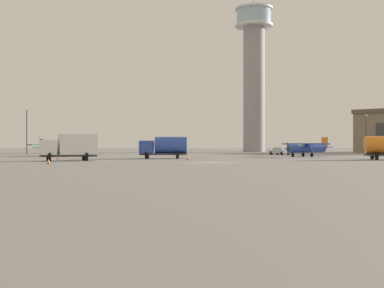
% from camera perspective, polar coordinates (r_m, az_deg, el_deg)
% --- Properties ---
extents(ground_plane, '(400.00, 400.00, 0.00)m').
position_cam_1_polar(ground_plane, '(55.26, 2.32, -2.09)').
color(ground_plane, gray).
extents(control_tower, '(9.75, 9.75, 41.44)m').
position_cam_1_polar(control_tower, '(133.32, 7.02, 8.47)').
color(control_tower, gray).
rests_on(control_tower, ground_plane).
extents(airplane_blue, '(8.15, 10.27, 3.12)m').
position_cam_1_polar(airplane_blue, '(81.70, 12.86, -0.40)').
color(airplane_blue, '#2847A8').
rests_on(airplane_blue, ground_plane).
extents(airplane_green, '(7.59, 8.70, 2.90)m').
position_cam_1_polar(airplane_green, '(87.28, -15.44, -0.44)').
color(airplane_green, '#287A42').
rests_on(airplane_green, ground_plane).
extents(truck_box_white, '(6.99, 4.75, 3.19)m').
position_cam_1_polar(truck_box_white, '(62.18, -13.59, -0.25)').
color(truck_box_white, '#38383D').
rests_on(truck_box_white, ground_plane).
extents(truck_fuel_tanker_blue, '(6.58, 3.24, 3.02)m').
position_cam_1_polar(truck_fuel_tanker_blue, '(69.98, -3.11, -0.29)').
color(truck_fuel_tanker_blue, '#38383D').
rests_on(truck_fuel_tanker_blue, ground_plane).
extents(car_silver, '(3.92, 4.43, 1.37)m').
position_cam_1_polar(car_silver, '(94.93, 9.91, -0.78)').
color(car_silver, '#B7BABF').
rests_on(car_silver, ground_plane).
extents(light_post_west, '(0.44, 0.44, 9.63)m').
position_cam_1_polar(light_post_west, '(113.77, -18.19, 1.83)').
color(light_post_west, '#38383D').
rests_on(light_post_west, ground_plane).
extents(light_post_east, '(0.44, 0.44, 8.19)m').
position_cam_1_polar(light_post_east, '(110.41, 19.10, 1.50)').
color(light_post_east, '#38383D').
rests_on(light_post_east, ground_plane).
extents(traffic_cone_near_left, '(0.36, 0.36, 0.66)m').
position_cam_1_polar(traffic_cone_near_left, '(64.46, -0.45, -1.51)').
color(traffic_cone_near_left, black).
rests_on(traffic_cone_near_left, ground_plane).
extents(traffic_cone_near_right, '(0.36, 0.36, 0.54)m').
position_cam_1_polar(traffic_cone_near_right, '(52.35, -15.91, -1.91)').
color(traffic_cone_near_right, black).
rests_on(traffic_cone_near_right, ground_plane).
extents(traffic_cone_mid_apron, '(0.36, 0.36, 0.63)m').
position_cam_1_polar(traffic_cone_mid_apron, '(69.22, -14.90, -1.41)').
color(traffic_cone_mid_apron, black).
rests_on(traffic_cone_mid_apron, ground_plane).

